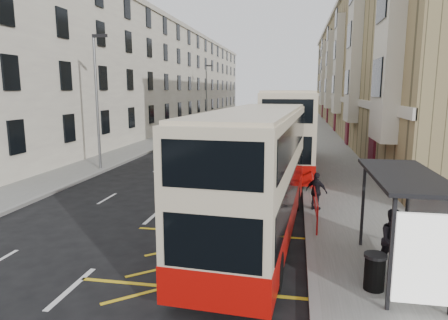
% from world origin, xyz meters
% --- Properties ---
extents(ground, '(200.00, 200.00, 0.00)m').
position_xyz_m(ground, '(0.00, 0.00, 0.00)').
color(ground, black).
rests_on(ground, ground).
extents(pavement_right, '(4.00, 120.00, 0.15)m').
position_xyz_m(pavement_right, '(8.00, 30.00, 0.07)').
color(pavement_right, slate).
rests_on(pavement_right, ground).
extents(pavement_left, '(3.00, 120.00, 0.15)m').
position_xyz_m(pavement_left, '(-7.50, 30.00, 0.07)').
color(pavement_left, slate).
rests_on(pavement_left, ground).
extents(kerb_right, '(0.25, 120.00, 0.15)m').
position_xyz_m(kerb_right, '(6.00, 30.00, 0.07)').
color(kerb_right, gray).
rests_on(kerb_right, ground).
extents(kerb_left, '(0.25, 120.00, 0.15)m').
position_xyz_m(kerb_left, '(-6.00, 30.00, 0.07)').
color(kerb_left, gray).
rests_on(kerb_left, ground).
extents(road_markings, '(10.00, 110.00, 0.01)m').
position_xyz_m(road_markings, '(0.00, 45.00, 0.01)').
color(road_markings, silver).
rests_on(road_markings, ground).
extents(terrace_right, '(10.75, 79.00, 15.25)m').
position_xyz_m(terrace_right, '(14.88, 45.38, 7.52)').
color(terrace_right, '#928155').
rests_on(terrace_right, ground).
extents(terrace_left, '(9.18, 79.00, 13.25)m').
position_xyz_m(terrace_left, '(-13.43, 45.50, 6.52)').
color(terrace_left, '#EDE7CF').
rests_on(terrace_left, ground).
extents(bus_shelter, '(1.65, 4.25, 2.70)m').
position_xyz_m(bus_shelter, '(8.34, -0.39, 2.14)').
color(bus_shelter, black).
rests_on(bus_shelter, pavement_right).
extents(guard_railing, '(0.06, 6.56, 1.01)m').
position_xyz_m(guard_railing, '(6.25, 5.75, 0.86)').
color(guard_railing, red).
rests_on(guard_railing, pavement_right).
extents(street_lamp_near, '(0.93, 0.18, 8.00)m').
position_xyz_m(street_lamp_near, '(-6.35, 12.00, 4.64)').
color(street_lamp_near, slate).
rests_on(street_lamp_near, pavement_left).
extents(street_lamp_far, '(0.93, 0.18, 8.00)m').
position_xyz_m(street_lamp_far, '(-6.35, 42.00, 4.64)').
color(street_lamp_far, slate).
rests_on(street_lamp_far, pavement_left).
extents(double_decker_front, '(3.21, 10.96, 4.32)m').
position_xyz_m(double_decker_front, '(4.21, 2.38, 2.20)').
color(double_decker_front, beige).
rests_on(double_decker_front, ground).
extents(double_decker_rear, '(2.90, 12.32, 4.90)m').
position_xyz_m(double_decker_rear, '(5.00, 14.50, 2.50)').
color(double_decker_rear, beige).
rests_on(double_decker_rear, ground).
extents(litter_bin, '(0.55, 0.55, 0.90)m').
position_xyz_m(litter_bin, '(7.43, -1.00, 0.62)').
color(litter_bin, black).
rests_on(litter_bin, pavement_right).
extents(pedestrian_near, '(0.67, 0.58, 1.56)m').
position_xyz_m(pedestrian_near, '(8.07, -1.06, 0.93)').
color(pedestrian_near, black).
rests_on(pedestrian_near, pavement_right).
extents(pedestrian_mid, '(0.97, 0.83, 1.73)m').
position_xyz_m(pedestrian_mid, '(8.08, 0.05, 1.01)').
color(pedestrian_mid, black).
rests_on(pedestrian_mid, pavement_right).
extents(pedestrian_far, '(0.97, 0.73, 1.53)m').
position_xyz_m(pedestrian_far, '(6.35, 5.45, 0.91)').
color(pedestrian_far, black).
rests_on(pedestrian_far, pavement_right).
extents(white_van, '(2.76, 5.70, 1.56)m').
position_xyz_m(white_van, '(-3.04, 38.25, 0.78)').
color(white_van, white).
rests_on(white_van, ground).
extents(car_silver, '(2.20, 4.13, 1.34)m').
position_xyz_m(car_silver, '(-2.40, 55.56, 0.67)').
color(car_silver, '#B3B5BB').
rests_on(car_silver, ground).
extents(car_dark, '(2.62, 4.33, 1.35)m').
position_xyz_m(car_dark, '(-4.78, 70.06, 0.67)').
color(car_dark, black).
rests_on(car_dark, ground).
extents(car_red, '(3.01, 5.19, 1.41)m').
position_xyz_m(car_red, '(1.95, 60.97, 0.71)').
color(car_red, '#A80B21').
rests_on(car_red, ground).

